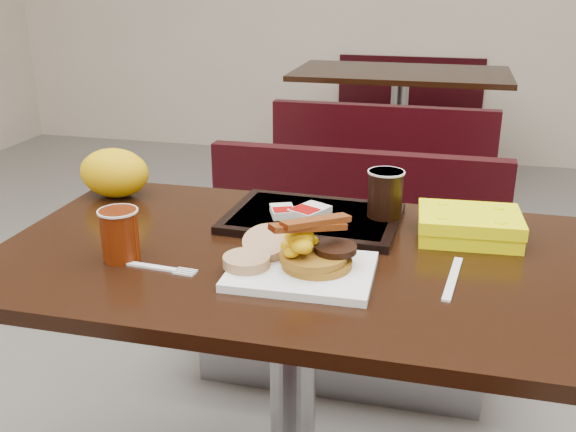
% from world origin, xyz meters
% --- Properties ---
extents(table_near, '(1.20, 0.70, 0.75)m').
position_xyz_m(table_near, '(0.00, 0.00, 0.38)').
color(table_near, black).
rests_on(table_near, floor).
extents(bench_near_n, '(1.00, 0.46, 0.72)m').
position_xyz_m(bench_near_n, '(0.00, 0.70, 0.36)').
color(bench_near_n, black).
rests_on(bench_near_n, floor).
extents(table_far, '(1.20, 0.70, 0.75)m').
position_xyz_m(table_far, '(0.00, 2.60, 0.38)').
color(table_far, black).
rests_on(table_far, floor).
extents(bench_far_s, '(1.00, 0.46, 0.72)m').
position_xyz_m(bench_far_s, '(0.00, 1.90, 0.36)').
color(bench_far_s, black).
rests_on(bench_far_s, floor).
extents(bench_far_n, '(1.00, 0.46, 0.72)m').
position_xyz_m(bench_far_n, '(0.00, 3.30, 0.36)').
color(bench_far_n, black).
rests_on(bench_far_n, floor).
extents(platter, '(0.27, 0.21, 0.02)m').
position_xyz_m(platter, '(0.04, -0.10, 0.76)').
color(platter, white).
rests_on(platter, table_near).
extents(pancake_stack, '(0.13, 0.13, 0.03)m').
position_xyz_m(pancake_stack, '(0.07, -0.09, 0.78)').
color(pancake_stack, '#905E18').
rests_on(pancake_stack, platter).
extents(sausage_patty, '(0.08, 0.08, 0.01)m').
position_xyz_m(sausage_patty, '(0.10, -0.07, 0.80)').
color(sausage_patty, black).
rests_on(sausage_patty, pancake_stack).
extents(scrambled_eggs, '(0.11, 0.11, 0.05)m').
position_xyz_m(scrambled_eggs, '(0.04, -0.09, 0.82)').
color(scrambled_eggs, '#E4D104').
rests_on(scrambled_eggs, pancake_stack).
extents(bacon_strips, '(0.16, 0.15, 0.01)m').
position_xyz_m(bacon_strips, '(0.05, -0.10, 0.85)').
color(bacon_strips, '#431104').
rests_on(bacon_strips, scrambled_eggs).
extents(muffin_bottom, '(0.10, 0.10, 0.02)m').
position_xyz_m(muffin_bottom, '(-0.06, -0.12, 0.78)').
color(muffin_bottom, tan).
rests_on(muffin_bottom, platter).
extents(muffin_top, '(0.10, 0.10, 0.05)m').
position_xyz_m(muffin_top, '(-0.04, -0.06, 0.79)').
color(muffin_top, tan).
rests_on(muffin_top, platter).
extents(coffee_cup_near, '(0.09, 0.09, 0.10)m').
position_xyz_m(coffee_cup_near, '(-0.32, -0.11, 0.80)').
color(coffee_cup_near, maroon).
rests_on(coffee_cup_near, table_near).
extents(fork, '(0.15, 0.04, 0.00)m').
position_xyz_m(fork, '(-0.25, -0.14, 0.75)').
color(fork, white).
rests_on(fork, table_near).
extents(knife, '(0.04, 0.19, 0.00)m').
position_xyz_m(knife, '(0.31, -0.05, 0.75)').
color(knife, white).
rests_on(knife, table_near).
extents(condiment_syrup, '(0.04, 0.03, 0.01)m').
position_xyz_m(condiment_syrup, '(-0.05, 0.02, 0.76)').
color(condiment_syrup, '#B86607').
rests_on(condiment_syrup, table_near).
extents(condiment_ketchup, '(0.04, 0.03, 0.01)m').
position_xyz_m(condiment_ketchup, '(0.03, 0.08, 0.75)').
color(condiment_ketchup, '#8C0504').
rests_on(condiment_ketchup, table_near).
extents(tray, '(0.39, 0.29, 0.02)m').
position_xyz_m(tray, '(0.00, 0.17, 0.76)').
color(tray, black).
rests_on(tray, table_near).
extents(hashbrown_sleeve_left, '(0.07, 0.08, 0.02)m').
position_xyz_m(hashbrown_sleeve_left, '(-0.06, 0.15, 0.78)').
color(hashbrown_sleeve_left, silver).
rests_on(hashbrown_sleeve_left, tray).
extents(hashbrown_sleeve_right, '(0.09, 0.10, 0.02)m').
position_xyz_m(hashbrown_sleeve_right, '(0.00, 0.15, 0.78)').
color(hashbrown_sleeve_right, silver).
rests_on(hashbrown_sleeve_right, tray).
extents(coffee_cup_far, '(0.09, 0.09, 0.10)m').
position_xyz_m(coffee_cup_far, '(0.16, 0.20, 0.82)').
color(coffee_cup_far, black).
rests_on(coffee_cup_far, tray).
extents(clamshell, '(0.22, 0.17, 0.06)m').
position_xyz_m(clamshell, '(0.34, 0.16, 0.78)').
color(clamshell, '#F9F704').
rests_on(clamshell, table_near).
extents(paper_bag, '(0.19, 0.15, 0.12)m').
position_xyz_m(paper_bag, '(-0.51, 0.23, 0.81)').
color(paper_bag, '#EEA607').
rests_on(paper_bag, table_near).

